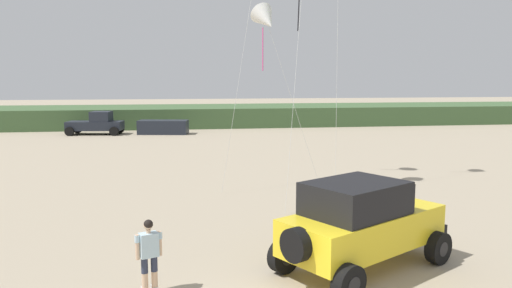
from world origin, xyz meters
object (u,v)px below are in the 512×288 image
distant_sedan (163,127)px  kite_blue_swept (266,20)px  distant_pickup (97,124)px  jeep (362,222)px  person_watching (149,251)px

distant_sedan → kite_blue_swept: size_ratio=0.52×
kite_blue_swept → distant_pickup: bearing=116.0°
jeep → kite_blue_swept: kite_blue_swept is taller
person_watching → kite_blue_swept: kite_blue_swept is taller
distant_pickup → distant_sedan: distant_pickup is taller
distant_sedan → kite_blue_swept: 23.23m
person_watching → distant_pickup: bearing=100.9°
jeep → kite_blue_swept: (-0.66, 9.93, 6.05)m
distant_sedan → kite_blue_swept: bearing=-66.3°
jeep → person_watching: bearing=-174.0°
distant_pickup → distant_sedan: 5.67m
jeep → person_watching: (-5.16, -0.54, -0.26)m
jeep → person_watching: size_ratio=2.99×
jeep → distant_pickup: bearing=109.7°
person_watching → distant_sedan: size_ratio=0.40×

